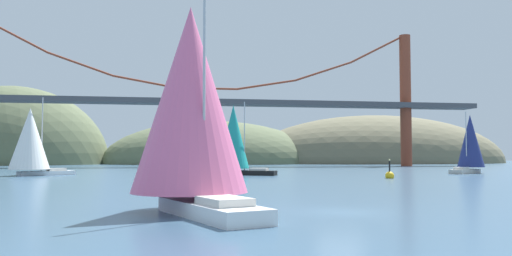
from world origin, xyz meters
name	(u,v)px	position (x,y,z in m)	size (l,w,h in m)	color
ground_plane	(340,212)	(0.00, 0.00, 0.00)	(360.00, 360.00, 0.00)	#385670
headland_center	(213,164)	(5.00, 135.00, 0.00)	(69.15, 44.00, 26.81)	#5B6647
headland_right	(378,163)	(60.00, 135.00, 0.00)	(89.93, 44.00, 31.84)	#6B664C
headland_left	(11,164)	(-55.00, 135.00, 0.00)	(56.23, 44.00, 46.47)	#5B6647
suspension_bridge	(207,100)	(0.00, 95.00, 15.95)	(137.20, 6.00, 33.67)	brown
sailboat_pink_spinnaker	(191,103)	(-7.67, 1.35, 5.72)	(7.81, 10.81, 11.73)	white
sailboat_teal_sail	(234,139)	(0.47, 47.05, 5.21)	(9.20, 6.80, 10.53)	black
sailboat_white_mainsail	(31,140)	(-27.89, 49.68, 4.98)	(9.51, 8.11, 11.08)	white
sailboat_navy_sail	(470,143)	(37.92, 47.51, 4.75)	(8.21, 7.02, 9.59)	#B7B2A8
channel_buoy	(390,175)	(18.21, 33.91, 0.37)	(1.10, 1.10, 2.64)	gold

